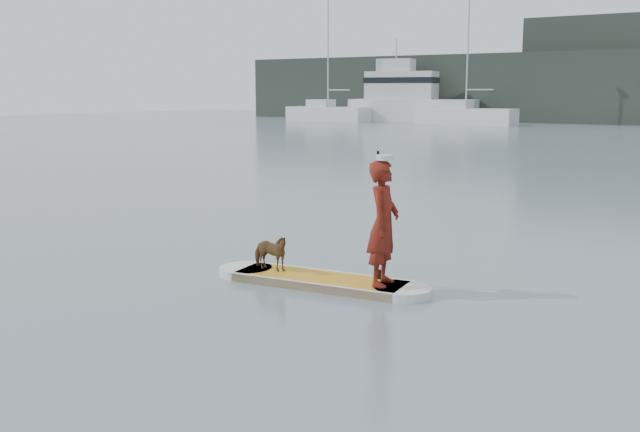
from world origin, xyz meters
The scene contains 10 objects.
ground centered at (0.00, 0.00, 0.00)m, with size 140.00×140.00×0.00m, color slate.
paddleboard centered at (-3.00, -3.47, 0.06)m, with size 3.29×1.06×0.12m.
paddler centered at (-2.05, -3.37, 0.97)m, with size 0.62×0.41×1.71m, color maroon.
white_cap centered at (-2.05, -3.37, 1.86)m, with size 0.22×0.22×0.07m, color silver.
dog centered at (-3.82, -3.56, 0.39)m, with size 0.29×0.64×0.54m, color brown.
paddle centered at (-2.21, -3.14, 0.80)m, with size 0.10×0.30×2.00m.
sailboat_a centered at (-31.83, 43.36, 0.78)m, with size 7.71×2.57×11.13m.
sailboat_b centered at (-19.08, 44.12, 0.84)m, with size 8.18×2.67×12.06m.
motor_yacht_b centered at (-25.56, 46.97, 2.06)m, with size 11.58×5.66×7.32m.
shore_building_west centered at (-10.00, 54.00, 4.50)m, with size 14.00×4.00×9.00m, color black.
Camera 1 is at (2.28, -11.83, 2.74)m, focal length 40.00 mm.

